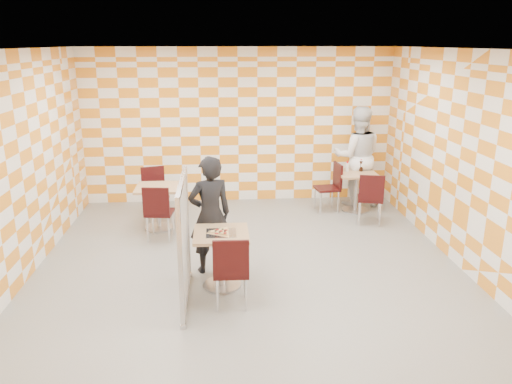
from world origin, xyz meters
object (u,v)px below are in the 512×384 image
(man_dark, at_px, (210,215))
(soda_bottle, at_px, (361,166))
(chair_second_side, at_px, (332,183))
(chair_empty_near, at_px, (158,209))
(main_table, at_px, (222,250))
(sport_bottle, at_px, (347,167))
(partition, at_px, (184,241))
(chair_empty_far, at_px, (154,188))
(man_white, at_px, (357,156))
(empty_table, at_px, (158,200))
(chair_main_front, at_px, (231,267))
(chair_second_front, at_px, (371,195))
(second_table, at_px, (356,185))

(man_dark, relative_size, soda_bottle, 7.15)
(chair_second_side, height_order, chair_empty_near, same)
(main_table, bearing_deg, sport_bottle, 51.23)
(partition, bearing_deg, chair_empty_far, 103.23)
(chair_empty_far, distance_m, man_white, 3.90)
(empty_table, bearing_deg, chair_empty_far, 101.78)
(main_table, bearing_deg, chair_main_front, -79.69)
(chair_second_front, bearing_deg, chair_second_side, 122.81)
(chair_second_front, bearing_deg, chair_empty_near, -172.46)
(chair_empty_far, relative_size, man_white, 0.48)
(man_dark, bearing_deg, empty_table, -79.45)
(man_dark, bearing_deg, chair_second_front, -166.87)
(main_table, height_order, chair_main_front, chair_main_front)
(chair_second_front, relative_size, chair_empty_near, 1.00)
(man_white, bearing_deg, chair_empty_far, 13.14)
(main_table, relative_size, chair_second_side, 0.81)
(chair_second_side, bearing_deg, chair_second_front, -57.19)
(chair_second_side, bearing_deg, chair_empty_far, -178.54)
(second_table, distance_m, man_dark, 3.62)
(soda_bottle, bearing_deg, chair_second_front, -93.61)
(chair_empty_near, bearing_deg, chair_main_front, -63.73)
(chair_empty_near, bearing_deg, chair_second_side, 22.23)
(sport_bottle, relative_size, soda_bottle, 0.87)
(man_dark, height_order, man_white, man_white)
(chair_second_side, relative_size, partition, 0.60)
(second_table, bearing_deg, partition, -133.04)
(chair_second_side, relative_size, chair_empty_near, 1.00)
(man_dark, bearing_deg, chair_main_front, 85.74)
(chair_empty_near, relative_size, chair_empty_far, 1.00)
(man_dark, distance_m, sport_bottle, 3.55)
(empty_table, xyz_separation_m, man_white, (3.72, 1.08, 0.45))
(sport_bottle, bearing_deg, chair_second_front, -76.48)
(sport_bottle, bearing_deg, chair_main_front, -122.59)
(man_white, distance_m, soda_bottle, 0.34)
(chair_empty_far, height_order, partition, partition)
(partition, relative_size, soda_bottle, 6.74)
(main_table, distance_m, chair_empty_near, 1.91)
(empty_table, height_order, chair_second_front, chair_second_front)
(main_table, xyz_separation_m, empty_table, (-1.06, 2.21, 0.00))
(chair_empty_near, bearing_deg, partition, -74.58)
(second_table, height_order, chair_empty_near, chair_empty_near)
(second_table, bearing_deg, chair_main_front, -125.21)
(chair_empty_near, relative_size, partition, 0.60)
(partition, relative_size, sport_bottle, 7.75)
(chair_empty_far, distance_m, man_dark, 2.56)
(chair_main_front, xyz_separation_m, soda_bottle, (2.54, 3.56, 0.31))
(empty_table, bearing_deg, man_dark, -62.00)
(second_table, bearing_deg, chair_empty_far, -178.91)
(empty_table, height_order, sport_bottle, sport_bottle)
(empty_table, bearing_deg, second_table, 10.45)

